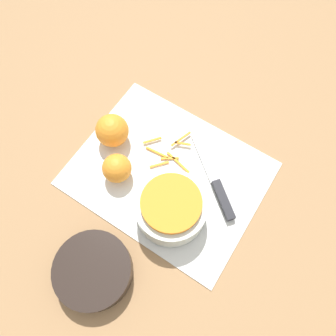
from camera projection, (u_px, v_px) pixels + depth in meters
name	position (u px, v px, depth m)	size (l,w,h in m)	color
ground_plane	(168.00, 174.00, 0.79)	(4.00, 4.00, 0.00)	#9E754C
cutting_board	(168.00, 173.00, 0.78)	(0.44, 0.35, 0.01)	silver
bowl_speckled	(171.00, 208.00, 0.71)	(0.16, 0.16, 0.08)	silver
bowl_dark	(94.00, 270.00, 0.68)	(0.16, 0.16, 0.05)	black
knife	(219.00, 190.00, 0.76)	(0.19, 0.16, 0.02)	#232328
orange_left	(117.00, 168.00, 0.75)	(0.07, 0.07, 0.07)	orange
orange_right	(112.00, 131.00, 0.78)	(0.08, 0.08, 0.08)	orange
peel_pile	(169.00, 152.00, 0.80)	(0.14, 0.13, 0.01)	orange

